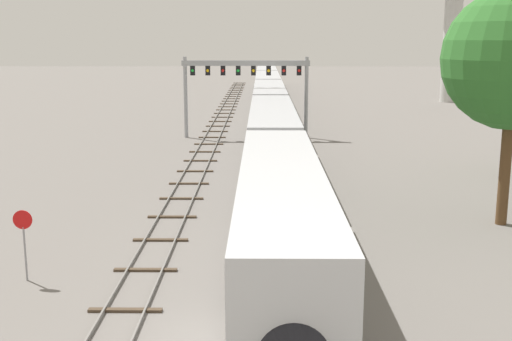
% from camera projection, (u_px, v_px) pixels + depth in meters
% --- Properties ---
extents(ground_plane, '(400.00, 400.00, 0.00)m').
position_uv_depth(ground_plane, '(221.00, 338.00, 20.56)').
color(ground_plane, slate).
extents(track_main, '(2.60, 200.00, 0.16)m').
position_uv_depth(track_main, '(268.00, 115.00, 79.28)').
color(track_main, slate).
rests_on(track_main, ground).
extents(track_near, '(2.60, 160.00, 0.16)m').
position_uv_depth(track_near, '(210.00, 140.00, 59.75)').
color(track_near, slate).
rests_on(track_near, ground).
extents(passenger_train, '(3.04, 122.98, 4.80)m').
position_uv_depth(passenger_train, '(268.00, 98.00, 74.04)').
color(passenger_train, silver).
rests_on(passenger_train, ground).
extents(signal_gantry, '(12.10, 0.49, 7.69)m').
position_uv_depth(signal_gantry, '(246.00, 78.00, 60.77)').
color(signal_gantry, '#999BA0').
rests_on(signal_gantry, ground).
extents(stop_sign, '(0.76, 0.08, 2.88)m').
position_uv_depth(stop_sign, '(24.00, 235.00, 25.06)').
color(stop_sign, gray).
rests_on(stop_sign, ground).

